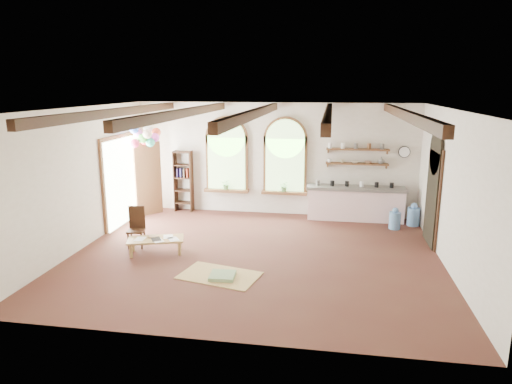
% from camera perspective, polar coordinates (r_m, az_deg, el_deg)
% --- Properties ---
extents(floor, '(8.00, 8.00, 0.00)m').
position_cam_1_polar(floor, '(10.17, -0.16, -7.94)').
color(floor, '#512D21').
rests_on(floor, ground).
extents(ceiling_beams, '(6.20, 6.80, 0.18)m').
position_cam_1_polar(ceiling_beams, '(9.50, -0.17, 9.78)').
color(ceiling_beams, '#382211').
rests_on(ceiling_beams, ceiling).
extents(window_left, '(1.30, 0.28, 2.20)m').
position_cam_1_polar(window_left, '(13.28, -3.69, 4.36)').
color(window_left, brown).
rests_on(window_left, floor).
extents(window_right, '(1.30, 0.28, 2.20)m').
position_cam_1_polar(window_right, '(13.00, 3.65, 4.17)').
color(window_right, brown).
rests_on(window_right, floor).
extents(left_doorway, '(0.10, 1.90, 2.50)m').
position_cam_1_polar(left_doorway, '(12.70, -16.63, 1.21)').
color(left_doorway, brown).
rests_on(left_doorway, floor).
extents(right_doorway, '(0.10, 1.30, 2.40)m').
position_cam_1_polar(right_doorway, '(11.40, 21.15, -0.72)').
color(right_doorway, black).
rests_on(right_doorway, floor).
extents(kitchen_counter, '(2.68, 0.62, 0.94)m').
position_cam_1_polar(kitchen_counter, '(12.97, 12.30, -1.35)').
color(kitchen_counter, '#FDD6DB').
rests_on(kitchen_counter, floor).
extents(wall_shelf_lower, '(1.70, 0.24, 0.04)m').
position_cam_1_polar(wall_shelf_lower, '(12.93, 12.50, 3.46)').
color(wall_shelf_lower, brown).
rests_on(wall_shelf_lower, wall_back).
extents(wall_shelf_upper, '(1.70, 0.24, 0.04)m').
position_cam_1_polar(wall_shelf_upper, '(12.87, 12.59, 5.22)').
color(wall_shelf_upper, brown).
rests_on(wall_shelf_upper, wall_back).
extents(wall_clock, '(0.32, 0.04, 0.32)m').
position_cam_1_polar(wall_clock, '(13.07, 18.05, 4.79)').
color(wall_clock, black).
rests_on(wall_clock, wall_back).
extents(bookshelf, '(0.53, 0.32, 1.80)m').
position_cam_1_polar(bookshelf, '(13.66, -9.06, 1.35)').
color(bookshelf, '#382211').
rests_on(bookshelf, floor).
extents(coffee_table, '(1.33, 0.90, 0.35)m').
position_cam_1_polar(coffee_table, '(10.43, -12.43, -5.91)').
color(coffee_table, tan).
rests_on(coffee_table, floor).
extents(side_chair, '(0.44, 0.44, 0.94)m').
position_cam_1_polar(side_chair, '(10.98, -14.71, -5.27)').
color(side_chair, '#382211').
rests_on(side_chair, floor).
extents(floor_mat, '(1.69, 1.26, 0.02)m').
position_cam_1_polar(floor_mat, '(9.17, -4.59, -10.36)').
color(floor_mat, tan).
rests_on(floor_mat, floor).
extents(floor_cushion, '(0.51, 0.51, 0.08)m').
position_cam_1_polar(floor_cushion, '(9.06, -4.21, -10.43)').
color(floor_cushion, gray).
rests_on(floor_cushion, floor).
extents(water_jug_a, '(0.30, 0.30, 0.57)m').
position_cam_1_polar(water_jug_a, '(12.45, 16.96, -3.32)').
color(water_jug_a, '#5D8EC7').
rests_on(water_jug_a, floor).
extents(water_jug_b, '(0.32, 0.32, 0.62)m').
position_cam_1_polar(water_jug_b, '(12.89, 19.09, -2.82)').
color(water_jug_b, '#5D8EC7').
rests_on(water_jug_b, floor).
extents(balloon_cluster, '(0.79, 0.82, 1.15)m').
position_cam_1_polar(balloon_cluster, '(12.75, -13.77, 6.82)').
color(balloon_cluster, white).
rests_on(balloon_cluster, floor).
extents(table_book, '(0.25, 0.29, 0.02)m').
position_cam_1_polar(table_book, '(10.56, -13.34, -5.44)').
color(table_book, olive).
rests_on(table_book, coffee_table).
extents(tablet, '(0.31, 0.34, 0.01)m').
position_cam_1_polar(tablet, '(10.37, -12.39, -5.76)').
color(tablet, black).
rests_on(tablet, coffee_table).
extents(potted_plant_left, '(0.27, 0.23, 0.30)m').
position_cam_1_polar(potted_plant_left, '(13.32, -3.74, 0.96)').
color(potted_plant_left, '#598C4C').
rests_on(potted_plant_left, window_left).
extents(potted_plant_right, '(0.27, 0.23, 0.30)m').
position_cam_1_polar(potted_plant_right, '(13.04, 3.56, 0.71)').
color(potted_plant_right, '#598C4C').
rests_on(potted_plant_right, window_right).
extents(shelf_cup_a, '(0.12, 0.10, 0.10)m').
position_cam_1_polar(shelf_cup_a, '(12.90, 9.18, 3.89)').
color(shelf_cup_a, white).
rests_on(shelf_cup_a, wall_shelf_lower).
extents(shelf_cup_b, '(0.10, 0.10, 0.09)m').
position_cam_1_polar(shelf_cup_b, '(12.90, 10.74, 3.83)').
color(shelf_cup_b, beige).
rests_on(shelf_cup_b, wall_shelf_lower).
extents(shelf_bowl_a, '(0.22, 0.22, 0.05)m').
position_cam_1_polar(shelf_bowl_a, '(12.92, 12.29, 3.68)').
color(shelf_bowl_a, beige).
rests_on(shelf_bowl_a, wall_shelf_lower).
extents(shelf_bowl_b, '(0.20, 0.20, 0.06)m').
position_cam_1_polar(shelf_bowl_b, '(12.94, 13.84, 3.63)').
color(shelf_bowl_b, '#8C664C').
rests_on(shelf_bowl_b, wall_shelf_lower).
extents(shelf_vase, '(0.18, 0.18, 0.19)m').
position_cam_1_polar(shelf_vase, '(12.96, 15.40, 3.85)').
color(shelf_vase, slate).
rests_on(shelf_vase, wall_shelf_lower).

